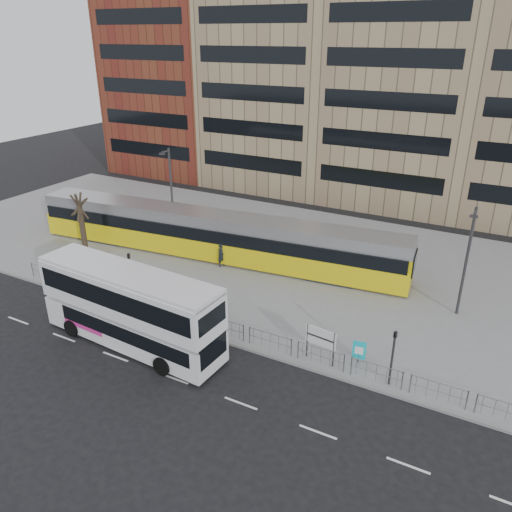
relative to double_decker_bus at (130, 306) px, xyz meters
The scene contains 16 objects.
ground 4.02m from the double_decker_bus, 51.39° to the left, with size 120.00×120.00×0.00m, color black.
plaza 14.80m from the double_decker_bus, 82.23° to the left, with size 64.00×24.00×0.15m, color gray.
kerb 4.00m from the double_decker_bus, 51.95° to the left, with size 64.00×0.25×0.17m, color gray.
building_row 38.36m from the double_decker_bus, 84.52° to the left, with size 70.40×18.40×31.20m.
pedestrian_barrier 5.18m from the double_decker_bus, 36.79° to the left, with size 32.07×0.07×1.10m.
road_markings 4.16m from the double_decker_bus, 27.18° to the right, with size 62.00×0.12×0.01m, color white.
double_decker_bus is the anchor object (origin of this frame).
tram 12.56m from the double_decker_bus, 101.76° to the left, with size 30.60×5.97×3.59m.
station_sign 10.67m from the double_decker_bus, 17.93° to the left, with size 1.76×0.29×2.03m.
ad_panel 12.78m from the double_decker_bus, 18.87° to the left, with size 0.71×0.17×1.34m.
pedestrian 11.12m from the double_decker_bus, 94.65° to the left, with size 0.67×0.44×1.83m, color black.
traffic_light_west 5.60m from the double_decker_bus, 131.67° to the left, with size 0.19×0.22×3.10m.
traffic_light_east 14.28m from the double_decker_bus, 12.69° to the left, with size 0.20×0.23×3.10m.
lamp_post_west 14.81m from the double_decker_bus, 117.71° to the left, with size 0.45×1.04×8.01m.
lamp_post_east 19.98m from the double_decker_bus, 37.12° to the left, with size 0.45×1.04×7.06m.
bare_tree 15.23m from the double_decker_bus, 145.89° to the left, with size 3.84×3.84×6.74m.
Camera 1 is at (15.71, -20.42, 16.35)m, focal length 35.00 mm.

